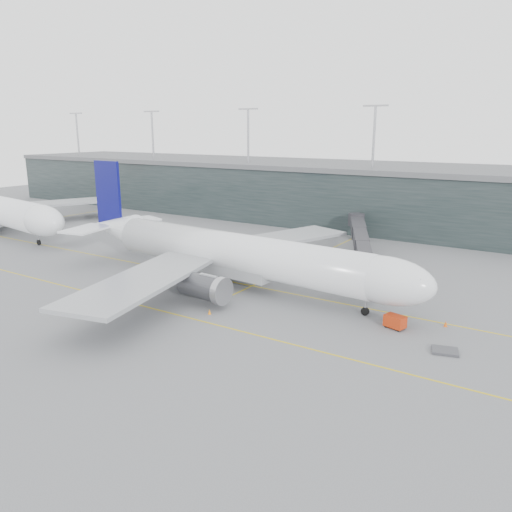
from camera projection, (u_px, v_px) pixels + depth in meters
The scene contains 17 objects.
ground at pixel (240, 275), 84.48m from camera, with size 320.00×320.00×0.00m, color #57575C.
taxiline_a at pixel (226, 281), 81.21m from camera, with size 160.00×0.25×0.02m, color gold.
taxiline_b at pixel (158, 310), 68.15m from camera, with size 160.00×0.25×0.02m, color gold.
taxiline_lead_main at pixel (318, 255), 98.20m from camera, with size 0.25×60.00×0.02m, color gold.
taxiline_lead_adj at pixel (60, 217), 139.95m from camera, with size 0.25×60.00×0.02m, color gold.
terminal at pixel (365, 194), 129.96m from camera, with size 240.00×36.00×29.00m.
main_aircraft at pixel (232, 253), 77.83m from camera, with size 65.50×61.46×18.37m.
jet_bridge at pixel (374, 239), 91.90m from camera, with size 17.95×44.04×5.86m.
gse_cart at pixel (395, 321), 61.61m from camera, with size 2.80×2.18×1.68m.
baggage_dolly at pixel (445, 351), 55.18m from camera, with size 2.81×2.25×0.28m, color #37373C.
uld_a at pixel (252, 254), 95.35m from camera, with size 1.79×1.46×1.58m.
uld_b at pixel (263, 254), 95.36m from camera, with size 2.20×1.99×1.64m.
uld_c at pixel (275, 256), 93.40m from camera, with size 1.91×1.59×1.62m.
cone_nose at pixel (446, 324), 62.29m from camera, with size 0.47×0.47×0.75m, color #E4520C.
cone_wing_stbd at pixel (210, 312), 66.50m from camera, with size 0.43×0.43×0.69m, color orange.
cone_wing_port at pixel (306, 264), 89.78m from camera, with size 0.46×0.46×0.73m, color #E24E0C.
cone_tail at pixel (153, 279), 81.17m from camera, with size 0.42×0.42×0.66m, color orange.
Camera 1 is at (45.92, -66.87, 23.96)m, focal length 35.00 mm.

